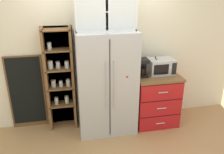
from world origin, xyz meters
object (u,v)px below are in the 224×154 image
object	(u,v)px
bottle_green	(156,67)
microwave	(161,66)
mug_charcoal	(156,71)
chalkboard_menu	(27,92)
bottle_amber	(155,66)
mug_sage	(157,72)
refrigerator	(106,82)
coffee_maker	(142,67)

from	to	relation	value
bottle_green	microwave	bearing A→B (deg)	3.73
mug_charcoal	chalkboard_menu	size ratio (longest dim) A/B	0.08
microwave	mug_charcoal	bearing A→B (deg)	-174.72
mug_charcoal	bottle_amber	distance (m)	0.10
microwave	mug_sage	world-z (taller)	microwave
refrigerator	mug_sage	world-z (taller)	refrigerator
bottle_amber	mug_sage	bearing A→B (deg)	-88.64
refrigerator	mug_sage	xyz separation A→B (m)	(0.89, 0.03, 0.10)
mug_sage	mug_charcoal	bearing A→B (deg)	90.05
mug_sage	mug_charcoal	xyz separation A→B (m)	(-0.00, 0.03, 0.01)
bottle_green	bottle_amber	bearing A→B (deg)	90.00
coffee_maker	bottle_green	distance (m)	0.27
bottle_amber	chalkboard_menu	size ratio (longest dim) A/B	0.23
mug_sage	bottle_amber	bearing A→B (deg)	91.36
coffee_maker	bottle_amber	xyz separation A→B (m)	(0.27, 0.09, -0.02)
mug_sage	bottle_amber	world-z (taller)	bottle_amber
coffee_maker	mug_sage	bearing A→B (deg)	0.14
refrigerator	microwave	world-z (taller)	refrigerator
microwave	bottle_green	bearing A→B (deg)	-176.27
microwave	coffee_maker	size ratio (longest dim) A/B	1.42
refrigerator	chalkboard_menu	world-z (taller)	refrigerator
refrigerator	chalkboard_menu	distance (m)	1.37
coffee_maker	mug_charcoal	distance (m)	0.29
mug_charcoal	refrigerator	bearing A→B (deg)	-176.18
chalkboard_menu	refrigerator	bearing A→B (deg)	-13.23
bottle_green	mug_sage	bearing A→B (deg)	-86.63
coffee_maker	bottle_amber	distance (m)	0.28
refrigerator	coffee_maker	world-z (taller)	refrigerator
mug_sage	chalkboard_menu	size ratio (longest dim) A/B	0.09
coffee_maker	bottle_green	size ratio (longest dim) A/B	1.14
coffee_maker	chalkboard_menu	bearing A→B (deg)	171.66
refrigerator	bottle_green	size ratio (longest dim) A/B	6.34
refrigerator	microwave	size ratio (longest dim) A/B	3.91
microwave	mug_sage	xyz separation A→B (m)	(-0.09, -0.04, -0.09)
refrigerator	bottle_amber	size ratio (longest dim) A/B	5.85
coffee_maker	mug_sage	world-z (taller)	coffee_maker
coffee_maker	chalkboard_menu	size ratio (longest dim) A/B	0.24
refrigerator	mug_charcoal	distance (m)	0.90
microwave	chalkboard_menu	world-z (taller)	chalkboard_menu
chalkboard_menu	bottle_green	bearing A→B (deg)	-6.43
microwave	bottle_green	distance (m)	0.09
bottle_green	bottle_amber	distance (m)	0.05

